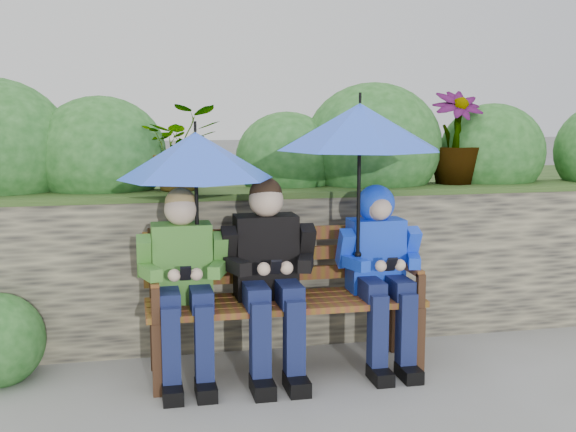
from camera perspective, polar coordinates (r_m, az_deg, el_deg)
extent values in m
plane|color=slate|center=(4.32, 0.29, -12.75)|extent=(60.00, 60.00, 0.00)
cube|color=#34332F|center=(4.88, -1.62, -4.10)|extent=(8.00, 0.40, 1.00)
cube|color=#1D3712|center=(4.79, -1.65, 1.86)|extent=(8.00, 0.42, 0.04)
cube|color=#1D3712|center=(6.04, -3.73, -1.82)|extent=(8.00, 2.00, 0.96)
ellipsoid|color=#1B4C19|center=(4.96, -14.58, 4.70)|extent=(0.87, 0.69, 0.78)
ellipsoid|color=#1B4C19|center=(5.08, -0.11, 4.59)|extent=(0.72, 0.58, 0.65)
ellipsoid|color=#1B4C19|center=(5.20, 6.77, 5.53)|extent=(1.00, 0.80, 0.90)
ellipsoid|color=#1B4C19|center=(5.56, 15.85, 4.86)|extent=(0.80, 0.64, 0.72)
sphere|color=#E8ADC3|center=(4.91, 0.22, 3.67)|extent=(0.14, 0.14, 0.14)
sphere|color=#E8ADC3|center=(5.50, 17.09, 3.82)|extent=(0.14, 0.14, 0.14)
imported|color=#1B4C19|center=(4.80, -8.46, 5.38)|extent=(0.51, 0.44, 0.56)
imported|color=#1B4C19|center=(5.29, 13.07, 6.07)|extent=(0.37, 0.37, 0.66)
cube|color=#3A2415|center=(4.08, -10.30, -11.14)|extent=(0.05, 0.05, 0.41)
cube|color=#3A2415|center=(4.47, -10.49, -9.38)|extent=(0.05, 0.05, 0.41)
cube|color=#3A2415|center=(4.40, 10.32, -9.69)|extent=(0.05, 0.05, 0.41)
cube|color=#3A2415|center=(4.76, 8.42, -8.21)|extent=(0.05, 0.05, 0.41)
cube|color=brown|center=(4.14, 0.33, -7.49)|extent=(1.64, 0.09, 0.04)
cube|color=brown|center=(4.25, -0.02, -7.06)|extent=(1.64, 0.09, 0.04)
cube|color=brown|center=(4.36, -0.36, -6.65)|extent=(1.64, 0.09, 0.04)
cube|color=brown|center=(4.47, -0.67, -6.26)|extent=(1.64, 0.09, 0.04)
cube|color=#3A2415|center=(4.38, -10.65, -3.91)|extent=(0.05, 0.05, 0.45)
cube|color=brown|center=(4.16, -10.55, -4.94)|extent=(0.05, 0.43, 0.04)
cube|color=#3A2415|center=(3.99, -10.42, -7.02)|extent=(0.05, 0.05, 0.20)
cube|color=#3A2415|center=(4.67, 8.46, -3.07)|extent=(0.05, 0.05, 0.45)
cube|color=brown|center=(4.47, 9.46, -3.97)|extent=(0.05, 0.43, 0.04)
cube|color=#3A2415|center=(4.31, 10.43, -5.84)|extent=(0.05, 0.05, 0.20)
cube|color=brown|center=(4.49, -0.80, -4.64)|extent=(1.64, 0.03, 0.08)
cube|color=brown|center=(4.46, -0.80, -3.05)|extent=(1.64, 0.03, 0.08)
cube|color=brown|center=(4.44, -0.81, -1.44)|extent=(1.64, 0.03, 0.08)
cube|color=#377D24|center=(4.25, -8.39, -3.66)|extent=(0.34, 0.20, 0.46)
sphere|color=beige|center=(4.18, -8.46, 0.53)|extent=(0.19, 0.19, 0.19)
sphere|color=#A48446|center=(4.18, -8.48, 1.01)|extent=(0.18, 0.18, 0.18)
cube|color=#101643|center=(4.13, -9.44, -6.49)|extent=(0.12, 0.32, 0.12)
cube|color=#101643|center=(4.05, -9.23, -10.53)|extent=(0.10, 0.11, 0.51)
cube|color=black|center=(4.07, -9.11, -13.64)|extent=(0.11, 0.22, 0.08)
cube|color=#101643|center=(4.15, -6.92, -6.39)|extent=(0.12, 0.32, 0.12)
cube|color=#101643|center=(4.07, -6.64, -10.42)|extent=(0.10, 0.11, 0.51)
cube|color=black|center=(4.08, -6.50, -13.51)|extent=(0.11, 0.22, 0.08)
cube|color=#377D24|center=(4.18, -11.32, -3.10)|extent=(0.08, 0.18, 0.26)
cube|color=#377D24|center=(4.07, -10.83, -4.43)|extent=(0.13, 0.21, 0.07)
sphere|color=beige|center=(3.99, -8.98, -4.65)|extent=(0.07, 0.07, 0.07)
cube|color=#377D24|center=(4.21, -5.42, -2.89)|extent=(0.08, 0.18, 0.26)
cube|color=#377D24|center=(4.10, -5.61, -4.23)|extent=(0.13, 0.21, 0.07)
sphere|color=beige|center=(4.00, -7.25, -4.59)|extent=(0.07, 0.07, 0.07)
cube|color=black|center=(3.98, -8.11, -4.51)|extent=(0.06, 0.07, 0.09)
cube|color=black|center=(4.31, -1.77, -3.18)|extent=(0.37, 0.22, 0.50)
sphere|color=beige|center=(4.23, -1.74, 1.27)|extent=(0.20, 0.20, 0.20)
sphere|color=black|center=(4.24, -1.77, 1.77)|extent=(0.19, 0.19, 0.19)
cube|color=#101643|center=(4.17, -2.64, -6.18)|extent=(0.13, 0.34, 0.13)
cube|color=#101643|center=(4.08, -2.21, -10.25)|extent=(0.11, 0.12, 0.51)
cube|color=black|center=(4.10, -2.03, -13.35)|extent=(0.12, 0.24, 0.09)
cube|color=#101643|center=(4.21, -0.02, -6.04)|extent=(0.13, 0.34, 0.13)
cube|color=#101643|center=(4.12, 0.49, -10.07)|extent=(0.11, 0.12, 0.51)
cube|color=black|center=(4.13, 0.69, -13.14)|extent=(0.12, 0.24, 0.09)
cube|color=black|center=(4.21, -4.75, -2.60)|extent=(0.09, 0.20, 0.28)
cube|color=black|center=(4.09, -4.03, -3.99)|extent=(0.14, 0.23, 0.08)
sphere|color=beige|center=(4.02, -1.92, -4.21)|extent=(0.08, 0.08, 0.08)
cube|color=black|center=(4.29, 1.40, -2.35)|extent=(0.09, 0.20, 0.28)
cube|color=black|center=(4.17, 1.42, -3.74)|extent=(0.14, 0.23, 0.08)
sphere|color=beige|center=(4.05, -0.12, -4.12)|extent=(0.08, 0.08, 0.08)
cube|color=black|center=(4.02, -0.99, -4.05)|extent=(0.06, 0.07, 0.09)
cube|color=blue|center=(4.49, 6.93, -3.07)|extent=(0.33, 0.20, 0.45)
sphere|color=beige|center=(4.42, 7.09, 0.80)|extent=(0.19, 0.19, 0.19)
sphere|color=blue|center=(4.45, 6.96, 0.98)|extent=(0.23, 0.23, 0.23)
sphere|color=beige|center=(4.38, 7.28, 0.59)|extent=(0.14, 0.14, 0.14)
cube|color=#101643|center=(4.35, 6.47, -5.67)|extent=(0.12, 0.31, 0.12)
cube|color=#101643|center=(4.28, 7.09, -9.44)|extent=(0.10, 0.11, 0.50)
cube|color=black|center=(4.30, 7.30, -12.37)|extent=(0.11, 0.21, 0.08)
cube|color=#101643|center=(4.41, 8.64, -5.52)|extent=(0.12, 0.31, 0.12)
cube|color=#101643|center=(4.34, 9.31, -9.23)|extent=(0.10, 0.11, 0.50)
cube|color=black|center=(4.36, 9.53, -12.12)|extent=(0.11, 0.21, 0.08)
cube|color=blue|center=(4.37, 4.55, -2.57)|extent=(0.08, 0.18, 0.25)
cube|color=blue|center=(4.27, 5.41, -3.78)|extent=(0.13, 0.21, 0.07)
sphere|color=beige|center=(4.23, 7.35, -3.94)|extent=(0.07, 0.07, 0.07)
cube|color=blue|center=(4.51, 9.68, -2.32)|extent=(0.08, 0.18, 0.25)
cube|color=blue|center=(4.39, 9.91, -3.52)|extent=(0.13, 0.21, 0.07)
sphere|color=beige|center=(4.27, 8.84, -3.85)|extent=(0.07, 0.07, 0.07)
cube|color=black|center=(4.24, 8.14, -3.79)|extent=(0.06, 0.07, 0.09)
cone|color=blue|center=(4.12, -7.31, 4.77)|extent=(0.89, 0.89, 0.26)
cylinder|color=black|center=(4.11, -7.35, 7.03)|extent=(0.02, 0.02, 0.06)
cylinder|color=black|center=(4.15, -7.22, 0.51)|extent=(0.02, 0.02, 0.62)
sphere|color=black|center=(4.21, -7.14, -3.66)|extent=(0.04, 0.04, 0.04)
cone|color=blue|center=(4.23, 5.69, 7.05)|extent=(0.98, 0.98, 0.27)
cylinder|color=black|center=(4.22, 5.72, 9.28)|extent=(0.02, 0.02, 0.06)
cylinder|color=black|center=(4.25, 5.61, 1.95)|extent=(0.02, 0.02, 0.76)
sphere|color=black|center=(4.31, 5.54, -3.05)|extent=(0.04, 0.04, 0.04)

